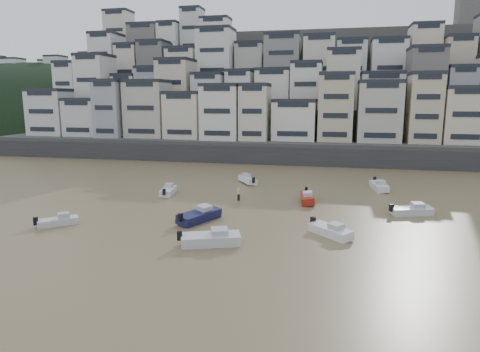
% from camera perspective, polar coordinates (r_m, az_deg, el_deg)
% --- Properties ---
extents(sea_strip, '(340.00, 340.00, 0.00)m').
position_cam_1_polar(sea_strip, '(207.56, -26.42, 5.89)').
color(sea_strip, '#4B566B').
rests_on(sea_strip, ground).
extents(harbor_wall, '(140.00, 3.00, 3.50)m').
position_cam_1_polar(harbor_wall, '(83.00, 5.69, 2.77)').
color(harbor_wall, '#38383A').
rests_on(harbor_wall, ground).
extents(hillside, '(141.04, 66.00, 50.00)m').
position_cam_1_polar(hillside, '(121.63, 10.29, 10.43)').
color(hillside, '#4C4C47').
rests_on(hillside, ground).
extents(headland, '(216.00, 135.00, 53.33)m').
position_cam_1_polar(headland, '(190.49, -24.75, 5.70)').
color(headland, black).
rests_on(headland, ground).
extents(boat_c, '(4.22, 6.07, 1.59)m').
position_cam_1_polar(boat_c, '(45.12, -5.45, -5.06)').
color(boat_c, '#151743').
rests_on(boat_c, ground).
extents(boat_h, '(4.01, 5.05, 1.35)m').
position_cam_1_polar(boat_h, '(64.58, 1.03, -0.37)').
color(boat_h, white).
rests_on(boat_h, ground).
extents(boat_b, '(4.73, 4.63, 1.36)m').
position_cam_1_polar(boat_b, '(41.23, 11.97, -6.93)').
color(boat_b, white).
rests_on(boat_b, ground).
extents(boat_j, '(4.11, 3.92, 1.17)m').
position_cam_1_polar(boat_j, '(47.40, -23.14, -5.38)').
color(boat_j, silver).
rests_on(boat_j, ground).
extents(boat_e, '(2.37, 5.55, 1.47)m').
position_cam_1_polar(boat_e, '(53.66, 8.95, -2.69)').
color(boat_e, maroon).
rests_on(boat_e, ground).
extents(boat_f, '(2.37, 5.12, 1.34)m').
position_cam_1_polar(boat_f, '(58.03, -9.55, -1.77)').
color(boat_f, white).
rests_on(boat_f, ground).
extents(boat_i, '(2.61, 5.73, 1.51)m').
position_cam_1_polar(boat_i, '(62.94, 18.06, -1.11)').
color(boat_i, silver).
rests_on(boat_i, ground).
extents(boat_a, '(5.99, 3.71, 1.55)m').
position_cam_1_polar(boat_a, '(37.90, -3.93, -8.13)').
color(boat_a, silver).
rests_on(boat_a, ground).
extents(boat_d, '(5.23, 3.09, 1.35)m').
position_cam_1_polar(boat_d, '(50.94, 21.92, -4.12)').
color(boat_d, silver).
rests_on(boat_d, ground).
extents(person_pink, '(0.44, 0.44, 1.74)m').
position_cam_1_polar(person_pink, '(53.81, -0.19, -2.37)').
color(person_pink, '#DC9B9B').
rests_on(person_pink, ground).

